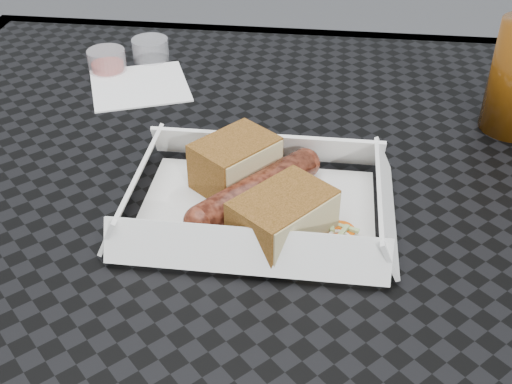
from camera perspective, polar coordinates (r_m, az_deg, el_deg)
patio_table at (r=0.72m, az=-5.00°, el=-2.78°), size 0.80×0.80×0.74m
food_tray at (r=0.61m, az=0.12°, el=-1.60°), size 0.22×0.15×0.00m
bratwurst at (r=0.60m, az=-0.02°, el=0.10°), size 0.12×0.14×0.03m
bread_near at (r=0.63m, az=-1.86°, el=2.63°), size 0.09×0.09×0.05m
bread_far at (r=0.56m, az=2.39°, el=-2.26°), size 0.10×0.10×0.04m
veg_garnish at (r=0.58m, az=7.06°, el=-3.80°), size 0.03×0.03×0.00m
napkin at (r=0.85m, az=-10.31°, el=9.30°), size 0.16×0.16×0.00m
condiment_cup_sauce at (r=0.89m, az=-13.12°, el=11.28°), size 0.05×0.05×0.03m
condiment_cup_empty at (r=0.92m, az=-9.36°, el=12.39°), size 0.05×0.05×0.03m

